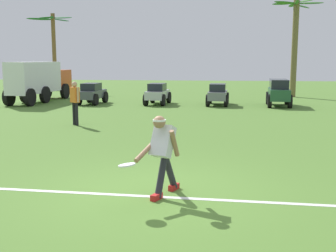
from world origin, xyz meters
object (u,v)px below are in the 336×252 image
Objects in this scene: teammate_near_sideline at (75,99)px; palm_tree_left_of_centre at (295,38)px; parked_car_slot_d at (279,92)px; parked_car_slot_c at (218,94)px; box_truck at (39,80)px; frisbee_thrower at (163,151)px; palm_tree_far_left at (54,44)px; frisbee_in_flight at (127,165)px; parked_car_slot_a at (92,93)px; parked_car_slot_b at (157,94)px.

palm_tree_left_of_centre reaches higher than teammate_near_sideline.
parked_car_slot_c is at bearing 178.55° from parked_car_slot_d.
box_truck is 0.98× the size of palm_tree_left_of_centre.
parked_car_slot_c is (1.02, 14.82, -0.23)m from frisbee_thrower.
teammate_near_sideline is 0.27× the size of palm_tree_far_left.
parked_car_slot_c is 0.38× the size of box_truck.
parked_car_slot_a is (-5.10, 15.34, -0.14)m from frisbee_in_flight.
frisbee_in_flight is 0.06× the size of palm_tree_far_left.
box_truck is at bearing 176.09° from parked_car_slot_c.
frisbee_in_flight is 0.06× the size of box_truck.
parked_car_slot_d reaches higher than frisbee_in_flight.
parked_car_slot_b is at bearing 178.98° from parked_car_slot_d.
palm_tree_left_of_centre is at bearing 17.80° from box_truck.
box_truck is (-9.81, 0.67, 0.67)m from parked_car_slot_c.
box_truck reaches higher than teammate_near_sideline.
box_truck is at bearing 176.67° from parked_car_slot_d.
parked_car_slot_c is at bearing -131.43° from palm_tree_left_of_centre.
palm_tree_far_left is at bearing 121.31° from parked_car_slot_a.
teammate_near_sideline is at bearing -124.94° from parked_car_slot_c.
parked_car_slot_c is at bearing -0.59° from parked_car_slot_b.
parked_car_slot_a is 6.61m from parked_car_slot_c.
frisbee_thrower is 0.62× the size of parked_car_slot_b.
palm_tree_left_of_centre is (4.71, 5.33, 3.06)m from parked_car_slot_c.
teammate_near_sideline reaches higher than parked_car_slot_b.
parked_car_slot_a is 1.00× the size of parked_car_slot_c.
parked_car_slot_a is at bearing -178.94° from parked_car_slot_c.
palm_tree_left_of_centre reaches higher than palm_tree_far_left.
parked_car_slot_a and parked_car_slot_b have the same top height.
parked_car_slot_c is at bearing 55.06° from teammate_near_sideline.
frisbee_thrower is 8.55m from teammate_near_sideline.
palm_tree_far_left is (-15.21, 9.08, 2.74)m from parked_car_slot_d.
parked_car_slot_a is at bearing -13.93° from box_truck.
parked_car_slot_c is 3.06m from parked_car_slot_d.
palm_tree_far_left is (-5.55, 9.12, 2.90)m from parked_car_slot_a.
teammate_near_sideline is at bearing -59.43° from box_truck.
frisbee_thrower reaches higher than parked_car_slot_d.
parked_car_slot_b is 3.14m from parked_car_slot_c.
palm_tree_far_left is (-12.16, 9.00, 2.90)m from parked_car_slot_c.
parked_car_slot_c is 7.74m from palm_tree_left_of_centre.
parked_car_slot_a is 3.48m from parked_car_slot_b.
frisbee_in_flight is at bearing -126.87° from frisbee_thrower.
parked_car_slot_a is at bearing 110.83° from frisbee_thrower.
parked_car_slot_b is at bearing -44.82° from palm_tree_far_left.
frisbee_thrower is 17.81m from box_truck.
palm_tree_far_left reaches higher than frisbee_thrower.
parked_car_slot_a is at bearing -177.45° from parked_car_slot_b.
box_truck is at bearing 120.57° from teammate_near_sideline.
parked_car_slot_d is at bearing 74.56° from frisbee_thrower.
box_truck is (-8.30, 16.14, 0.53)m from frisbee_in_flight.
palm_tree_far_left reaches higher than parked_car_slot_d.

